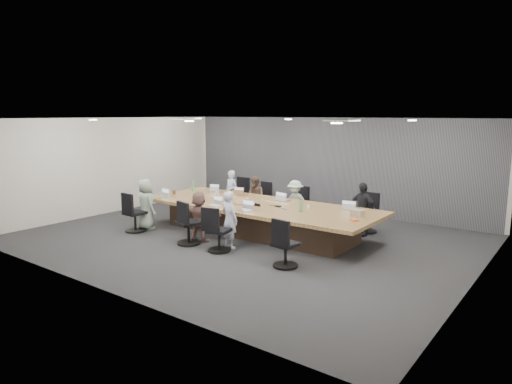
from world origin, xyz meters
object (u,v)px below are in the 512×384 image
Objects in this scene: person_4 at (146,204)px; person_6 at (230,220)px; mug_brown at (174,192)px; chair_0 at (239,198)px; chair_7 at (285,248)px; conference_table at (258,217)px; chair_4 at (135,216)px; laptop_3 at (352,209)px; canvas_bag at (357,213)px; chair_6 at (219,234)px; laptop_5 at (215,205)px; laptop_2 at (284,200)px; laptop_6 at (245,210)px; bottle_green_left at (193,186)px; chair_1 at (262,203)px; person_5 at (199,216)px; person_0 at (231,192)px; chair_2 at (302,209)px; laptop_1 at (243,194)px; person_1 at (255,197)px; laptop_0 at (219,191)px; person_3 at (362,209)px; laptop_4 at (162,197)px; chair_5 at (188,226)px; person_2 at (295,202)px; bottle_clear at (217,193)px; chair_3 at (367,217)px; snack_packet at (354,220)px; stapler at (257,205)px.

person_6 is (2.78, -0.00, -0.01)m from person_4.
person_6 is 10.94× the size of mug_brown.
chair_0 is at bearing -90.78° from person_4.
mug_brown reaches higher than chair_7.
chair_4 is at bearing -146.50° from conference_table.
laptop_3 is 0.72m from canvas_bag.
laptop_5 is (-0.91, 0.90, 0.37)m from chair_6.
laptop_2 is 0.97× the size of laptop_6.
person_6 reaches higher than chair_6.
bottle_green_left reaches higher than chair_6.
chair_1 is 3.08m from person_5.
chair_6 is at bearing -44.90° from person_0.
laptop_1 reaches higher than chair_2.
person_1 is 1.00× the size of person_5.
person_4 reaches higher than chair_2.
laptop_0 is at bearing -95.09° from person_4.
laptop_2 is 1.97m from person_3.
laptop_4 is at bearing -87.04° from bottle_green_left.
chair_5 is (0.40, -3.40, 0.05)m from chair_1.
chair_4 reaches higher than laptop_2.
person_2 reaches higher than laptop_3.
conference_table is at bearing 147.03° from laptop_0.
bottle_clear is (1.26, -0.38, -0.02)m from bottle_green_left.
laptop_2 is (2.20, 0.00, 0.00)m from laptop_0.
chair_6 reaches higher than laptop_3.
chair_2 is 2.69m from laptop_5.
conference_table is 7.54× the size of chair_4.
chair_2 is at bearing 82.86° from conference_table.
laptop_1 is 1.30× the size of bottle_clear.
chair_3 is at bearing 64.99° from chair_5.
canvas_bag reaches higher than laptop_4.
person_3 reaches higher than snack_packet.
chair_0 is 2.20m from chair_2.
stapler reaches higher than laptop_3.
laptop_4 is at bearing 37.69° from laptop_2.
person_6 is 2.67m from snack_packet.
person_1 is 3.65× the size of laptop_3.
laptop_3 is (3.21, -0.90, 0.38)m from chair_1.
snack_packet is (0.55, -1.98, 0.38)m from chair_3.
laptop_5 is at bearing 102.57° from chair_1.
laptop_0 is 2.28m from person_2.
person_5 reaches higher than laptop_1.
chair_6 reaches higher than laptop_1.
canvas_bag reaches higher than mug_brown.
laptop_2 is 1.60m from laptop_6.
person_3 is at bearing 177.18° from chair_1.
chair_0 is (-1.99, 1.70, 0.02)m from conference_table.
person_1 is (-1.11, 1.35, 0.18)m from conference_table.
stapler reaches higher than chair_3.
canvas_bag is (2.36, 0.42, 0.04)m from stapler.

